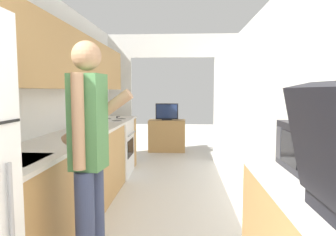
{
  "coord_description": "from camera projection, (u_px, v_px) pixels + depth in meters",
  "views": [
    {
      "loc": [
        0.24,
        -0.42,
        1.41
      ],
      "look_at": [
        0.03,
        3.35,
        1.06
      ],
      "focal_mm": 32.0,
      "sensor_mm": 36.0,
      "label": 1
    }
  ],
  "objects": [
    {
      "name": "wall_left",
      "position": [
        40.0,
        85.0,
        3.01
      ],
      "size": [
        0.38,
        7.89,
        2.5
      ],
      "color": "silver",
      "rests_on": "ground_plane"
    },
    {
      "name": "tv_cabinet",
      "position": [
        167.0,
        136.0,
        6.93
      ],
      "size": [
        0.84,
        0.42,
        0.73
      ],
      "color": "#B2844C",
      "rests_on": "ground_plane"
    },
    {
      "name": "wall_far_with_doorway",
      "position": [
        172.0,
        89.0,
        5.92
      ],
      "size": [
        2.94,
        0.06,
        2.5
      ],
      "color": "silver",
      "rests_on": "ground_plane"
    },
    {
      "name": "person",
      "position": [
        89.0,
        158.0,
        2.06
      ],
      "size": [
        0.56,
        0.4,
        1.74
      ],
      "rotation": [
        0.0,
        0.0,
        1.46
      ],
      "color": "#384266",
      "rests_on": "ground_plane"
    },
    {
      "name": "television",
      "position": [
        167.0,
        112.0,
        6.84
      ],
      "size": [
        0.52,
        0.16,
        0.38
      ],
      "color": "black",
      "rests_on": "tv_cabinet"
    },
    {
      "name": "knife",
      "position": [
        118.0,
        117.0,
        5.36
      ],
      "size": [
        0.07,
        0.32,
        0.02
      ],
      "rotation": [
        0.0,
        0.0,
        0.16
      ],
      "color": "#B7B7BC",
      "rests_on": "counter_left"
    },
    {
      "name": "counter_left",
      "position": [
        75.0,
        175.0,
        3.32
      ],
      "size": [
        0.62,
        4.19,
        0.93
      ],
      "color": "#B2844C",
      "rests_on": "ground_plane"
    },
    {
      "name": "microwave",
      "position": [
        321.0,
        147.0,
        1.78
      ],
      "size": [
        0.4,
        0.44,
        0.28
      ],
      "color": "black",
      "rests_on": "counter_right"
    },
    {
      "name": "range_oven",
      "position": [
        112.0,
        147.0,
        4.96
      ],
      "size": [
        0.66,
        0.74,
        1.07
      ],
      "color": "white",
      "rests_on": "ground_plane"
    },
    {
      "name": "wall_right",
      "position": [
        311.0,
        109.0,
        2.51
      ],
      "size": [
        0.06,
        7.89,
        2.5
      ],
      "color": "silver",
      "rests_on": "ground_plane"
    }
  ]
}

